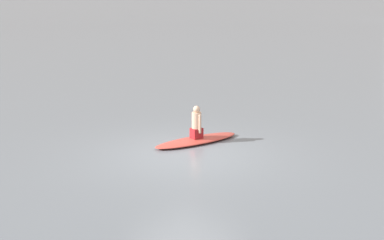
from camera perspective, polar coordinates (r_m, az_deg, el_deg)
ground_plane at (r=13.86m, az=-0.68°, el=-3.63°), size 400.00×400.00×0.00m
surfboard at (r=14.89m, az=0.48°, el=-2.13°), size 2.72×1.17×0.13m
person_paddler at (r=14.77m, az=0.48°, el=-0.38°), size 0.33×0.40×0.90m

